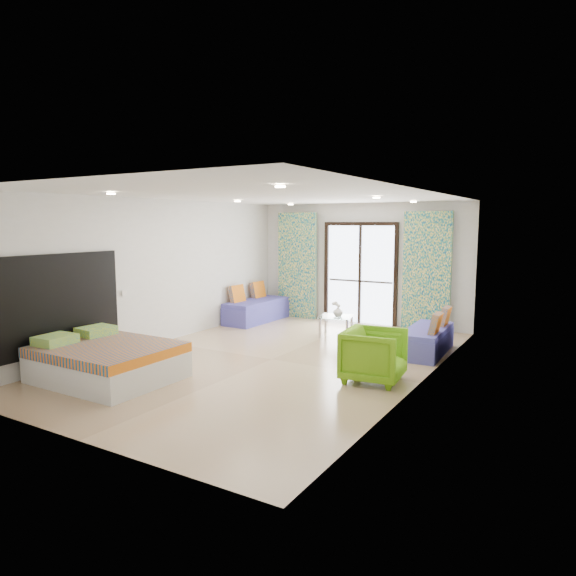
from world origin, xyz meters
The scene contains 24 objects.
floor centered at (0.00, 0.00, 0.00)m, with size 5.00×7.50×0.01m, color tan, non-canonical shape.
ceiling centered at (0.00, 0.00, 2.70)m, with size 5.00×7.50×0.01m, color silver, non-canonical shape.
wall_back centered at (0.00, 3.75, 1.35)m, with size 5.00×0.01×2.70m, color silver, non-canonical shape.
wall_front centered at (0.00, -3.75, 1.35)m, with size 5.00×0.01×2.70m, color silver, non-canonical shape.
wall_left centered at (-2.50, 0.00, 1.35)m, with size 0.01×7.50×2.70m, color silver, non-canonical shape.
wall_right centered at (2.50, 0.00, 1.35)m, with size 0.01×7.50×2.70m, color silver, non-canonical shape.
balcony_door centered at (0.00, 3.72, 1.26)m, with size 1.76×0.08×2.28m.
balcony_rail centered at (0.00, 3.73, 0.95)m, with size 1.52×0.03×0.04m, color #595451.
curtain_left centered at (-1.55, 3.57, 1.25)m, with size 1.00×0.10×2.50m, color silver.
curtain_right centered at (1.55, 3.57, 1.25)m, with size 1.00×0.10×2.50m, color silver.
downlight_a centered at (-1.40, -2.00, 2.67)m, with size 0.12×0.12×0.02m, color #FFE0B2.
downlight_b centered at (1.40, -2.00, 2.67)m, with size 0.12×0.12×0.02m, color #FFE0B2.
downlight_c centered at (-1.40, 1.00, 2.67)m, with size 0.12×0.12×0.02m, color #FFE0B2.
downlight_d centered at (1.40, 1.00, 2.67)m, with size 0.12×0.12×0.02m, color #FFE0B2.
downlight_e centered at (-1.40, 3.00, 2.67)m, with size 0.12×0.12×0.02m, color #FFE0B2.
downlight_f centered at (1.40, 3.00, 2.67)m, with size 0.12×0.12×0.02m, color #FFE0B2.
headboard centered at (-2.46, -2.14, 1.05)m, with size 0.06×2.10×1.50m, color black.
switch_plate centered at (-2.47, -0.89, 1.05)m, with size 0.02×0.10×0.10m, color silver.
bed centered at (-1.48, -2.14, 0.27)m, with size 1.88×1.53×0.65m.
daybed_left centered at (-2.12, 2.64, 0.27)m, with size 0.71×1.78×0.87m.
daybed_right centered at (2.11, 1.73, 0.25)m, with size 0.70×1.63×0.79m.
coffee_table centered at (0.16, 2.14, 0.37)m, with size 0.75×0.75×0.72m.
vase centered at (0.20, 2.15, 0.51)m, with size 0.20×0.20×0.20m, color white.
armchair centered at (1.89, -0.25, 0.42)m, with size 0.81×0.76×0.84m, color #6AAE16.
Camera 1 is at (4.49, -7.03, 2.26)m, focal length 32.00 mm.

